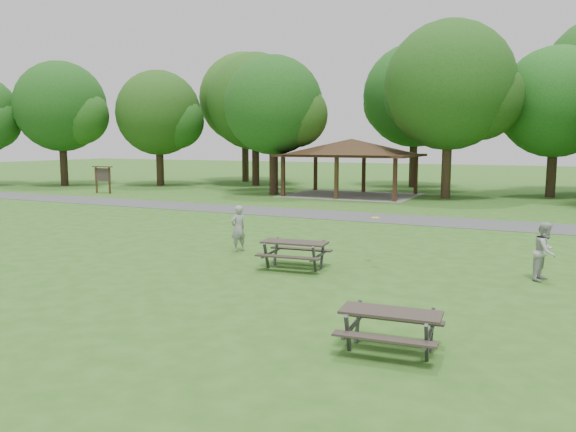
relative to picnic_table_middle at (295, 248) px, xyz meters
The scene contains 17 objects.
ground 3.34m from the picnic_table_middle, 123.50° to the right, with size 160.00×160.00×0.00m, color #2D5F1B.
asphalt_path 11.42m from the picnic_table_middle, 99.15° to the left, with size 120.00×3.20×0.02m, color #48484A.
pavilion 22.18m from the picnic_table_middle, 105.29° to the left, with size 8.60×7.01×3.76m.
notice_board 26.63m from the picnic_table_middle, 145.02° to the left, with size 1.60×0.30×1.88m.
tree_row_a 35.87m from the picnic_table_middle, 147.02° to the left, with size 7.56×7.20×9.97m.
tree_row_b 32.58m from the picnic_table_middle, 134.93° to the left, with size 7.14×6.80×9.28m.
tree_row_c 31.20m from the picnic_table_middle, 120.87° to the left, with size 8.19×7.80×10.67m.
tree_row_d 23.10m from the picnic_table_middle, 118.47° to the left, with size 6.93×6.60×9.27m.
tree_row_e 23.13m from the picnic_table_middle, 89.26° to the left, with size 8.40×8.00×11.02m.
tree_row_f 27.05m from the picnic_table_middle, 76.33° to the left, with size 7.35×7.00×9.55m.
tree_deep_a 35.78m from the picnic_table_middle, 122.14° to the left, with size 8.40×8.00×11.38m.
tree_deep_b 31.16m from the picnic_table_middle, 96.99° to the left, with size 8.40×8.00×11.13m.
picnic_table_middle is the anchor object (origin of this frame).
picnic_table_far 6.55m from the picnic_table_middle, 50.44° to the right, with size 1.80×1.50×0.74m.
frisbee_in_flight 2.54m from the picnic_table_middle, 38.39° to the left, with size 0.33×0.33×0.02m.
frisbee_thrower 3.06m from the picnic_table_middle, 152.04° to the left, with size 0.55×0.36×1.51m, color #959597.
frisbee_catcher 6.59m from the picnic_table_middle, 13.67° to the left, with size 0.74×0.58×1.52m, color #B0B0B3.
Camera 1 is at (8.41, -11.37, 3.57)m, focal length 35.00 mm.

